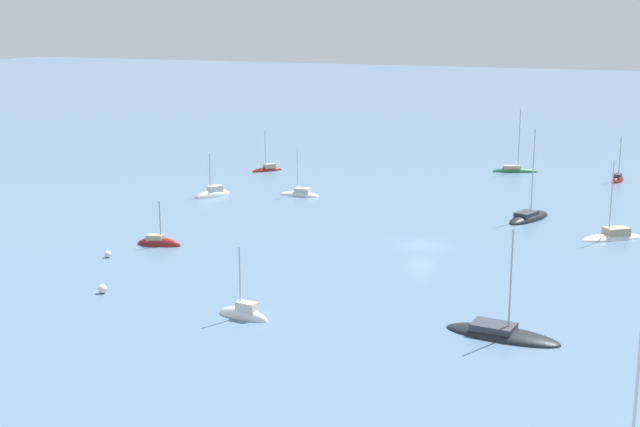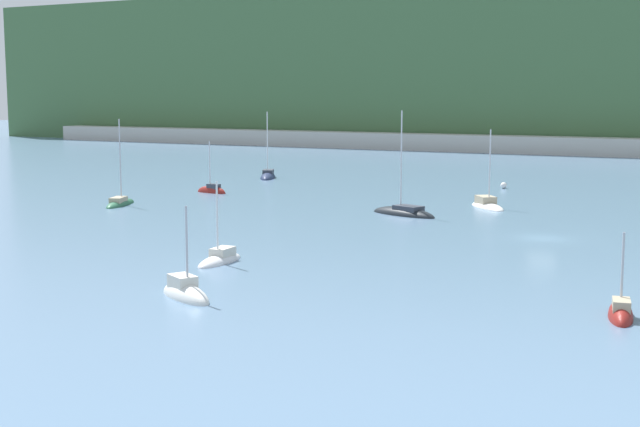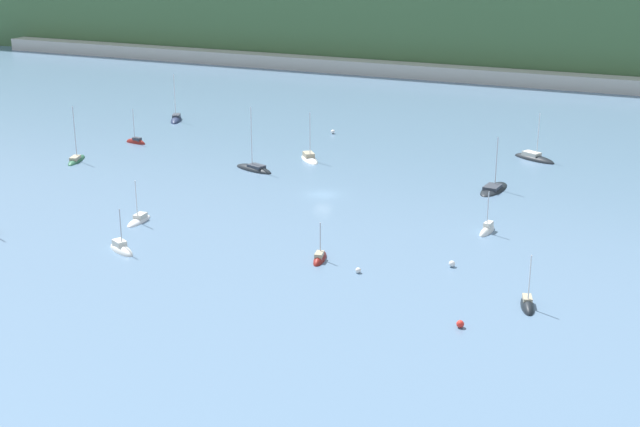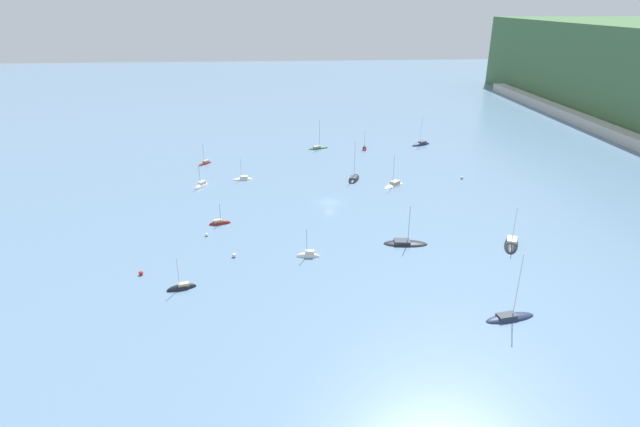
# 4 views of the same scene
# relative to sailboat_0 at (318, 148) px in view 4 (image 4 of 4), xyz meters

# --- Properties ---
(ground_plane) EXTENTS (600.00, 600.00, 0.00)m
(ground_plane) POSITION_rel_sailboat_0_xyz_m (47.17, -0.79, -0.12)
(ground_plane) COLOR slate
(sailboat_0) EXTENTS (3.91, 7.09, 10.22)m
(sailboat_0) POSITION_rel_sailboat_0_xyz_m (0.00, 0.00, 0.00)
(sailboat_0) COLOR #2D6647
(sailboat_0) RESTS_ON ground_plane
(sailboat_1) EXTENTS (2.75, 5.16, 7.01)m
(sailboat_1) POSITION_rel_sailboat_0_xyz_m (84.08, -29.53, -0.03)
(sailboat_1) COLOR black
(sailboat_1) RESTS_ON ground_plane
(sailboat_2) EXTENTS (6.29, 6.98, 9.06)m
(sailboat_2) POSITION_rel_sailboat_0_xyz_m (36.72, 17.22, 0.04)
(sailboat_2) COLOR white
(sailboat_2) RESTS_ON ground_plane
(sailboat_3) EXTENTS (5.49, 4.00, 6.55)m
(sailboat_3) POSITION_rel_sailboat_0_xyz_m (33.46, -33.28, -0.00)
(sailboat_3) COLOR white
(sailboat_3) RESTS_ON ground_plane
(sailboat_4) EXTENTS (3.57, 8.46, 11.95)m
(sailboat_4) POSITION_rel_sailboat_0_xyz_m (96.73, 22.36, -0.02)
(sailboat_4) COLOR #232D4C
(sailboat_4) RESTS_ON ground_plane
(sailboat_5) EXTENTS (8.58, 6.04, 9.15)m
(sailboat_5) POSITION_rel_sailboat_0_xyz_m (72.65, 33.25, -0.01)
(sailboat_5) COLOR black
(sailboat_5) RESTS_ON ground_plane
(sailboat_6) EXTENTS (4.67, 1.89, 7.30)m
(sailboat_6) POSITION_rel_sailboat_0_xyz_m (1.92, 14.98, -0.01)
(sailboat_6) COLOR maroon
(sailboat_6) RESTS_ON ground_plane
(sailboat_7) EXTENTS (8.37, 4.96, 11.44)m
(sailboat_7) POSITION_rel_sailboat_0_xyz_m (30.98, 7.40, -0.03)
(sailboat_7) COLOR black
(sailboat_7) RESTS_ON ground_plane
(sailboat_8) EXTENTS (5.02, 7.48, 10.57)m
(sailboat_8) POSITION_rel_sailboat_0_xyz_m (-1.88, 34.83, -0.01)
(sailboat_8) COLOR #232D4C
(sailboat_8) RESTS_ON ground_plane
(sailboat_9) EXTENTS (4.61, 4.23, 6.89)m
(sailboat_9) POSITION_rel_sailboat_0_xyz_m (13.74, -34.90, 0.02)
(sailboat_9) COLOR maroon
(sailboat_9) RESTS_ON ground_plane
(sailboat_10) EXTENTS (1.81, 4.66, 6.60)m
(sailboat_10) POSITION_rel_sailboat_0_xyz_m (74.27, -7.46, 0.02)
(sailboat_10) COLOR white
(sailboat_10) RESTS_ON ground_plane
(sailboat_11) EXTENTS (4.00, 9.08, 8.92)m
(sailboat_11) POSITION_rel_sailboat_0_xyz_m (70.48, 12.23, -0.04)
(sailboat_11) COLOR black
(sailboat_11) RESTS_ON ground_plane
(sailboat_12) EXTENTS (2.10, 5.55, 6.62)m
(sailboat_12) POSITION_rel_sailboat_0_xyz_m (28.86, -22.78, 0.00)
(sailboat_12) COLOR silver
(sailboat_12) RESTS_ON ground_plane
(sailboat_13) EXTENTS (2.27, 4.89, 5.65)m
(sailboat_13) POSITION_rel_sailboat_0_xyz_m (57.80, -25.93, -0.03)
(sailboat_13) COLOR maroon
(sailboat_13) RESTS_ON ground_plane
(mooring_buoy_0) EXTENTS (0.67, 0.67, 0.67)m
(mooring_buoy_0) POSITION_rel_sailboat_0_xyz_m (63.70, -27.98, 0.22)
(mooring_buoy_0) COLOR white
(mooring_buoy_0) RESTS_ON ground_plane
(mooring_buoy_1) EXTENTS (0.78, 0.78, 0.78)m
(mooring_buoy_1) POSITION_rel_sailboat_0_xyz_m (73.38, -21.56, 0.28)
(mooring_buoy_1) COLOR white
(mooring_buoy_1) RESTS_ON ground_plane
(mooring_buoy_2) EXTENTS (0.80, 0.80, 0.80)m
(mooring_buoy_2) POSITION_rel_sailboat_0_xyz_m (78.80, -37.57, 0.29)
(mooring_buoy_2) COLOR red
(mooring_buoy_2) RESTS_ON ground_plane
(mooring_buoy_3) EXTENTS (0.81, 0.81, 0.81)m
(mooring_buoy_3) POSITION_rel_sailboat_0_xyz_m (32.77, 36.96, 0.29)
(mooring_buoy_3) COLOR white
(mooring_buoy_3) RESTS_ON ground_plane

